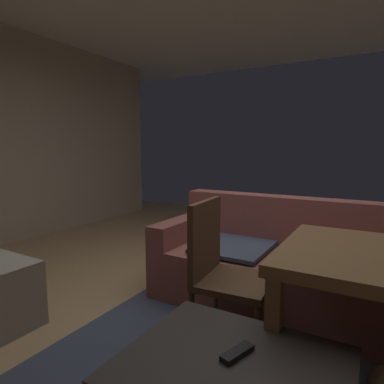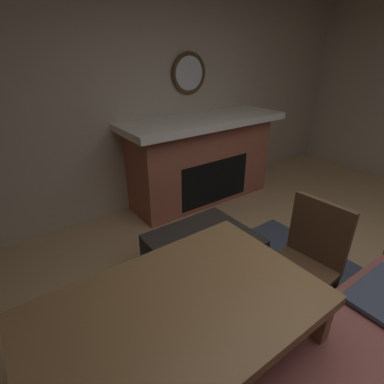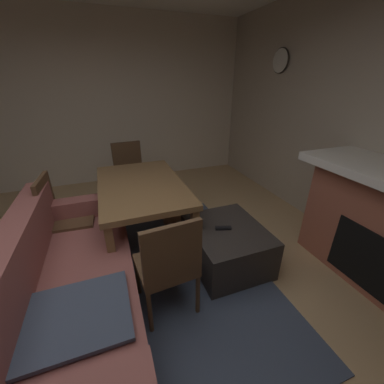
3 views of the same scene
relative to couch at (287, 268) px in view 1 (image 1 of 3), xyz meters
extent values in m
plane|color=tan|center=(-0.29, -0.31, -0.30)|extent=(8.14, 8.14, 0.00)
cube|color=#3D475B|center=(0.15, -0.77, -0.30)|extent=(2.60, 2.00, 0.01)
cube|color=#8C4C47|center=(0.00, -0.06, -0.09)|extent=(2.10, 0.91, 0.42)
cube|color=#8C4C47|center=(0.01, 0.29, 0.33)|extent=(2.09, 0.22, 0.42)
cube|color=#8C4C47|center=(-0.95, -0.05, 0.22)|extent=(0.19, 0.89, 0.20)
cube|color=#3D475B|center=(-0.41, -0.05, 0.15)|extent=(0.56, 0.76, 0.03)
cube|color=black|center=(0.15, -1.43, 0.14)|extent=(0.10, 0.17, 0.02)
cube|color=brown|center=(0.21, -0.35, 0.04)|extent=(0.07, 0.07, 0.68)
cube|color=brown|center=(0.21, -1.14, 0.04)|extent=(0.07, 0.07, 0.68)
cylinder|color=#513823|center=(0.67, -0.18, -0.10)|extent=(0.04, 0.04, 0.41)
cube|color=#513823|center=(-0.15, -0.75, 0.13)|extent=(0.47, 0.47, 0.04)
cube|color=#513823|center=(-0.35, -0.76, 0.39)|extent=(0.07, 0.44, 0.48)
cylinder|color=#513823|center=(0.04, -0.53, -0.10)|extent=(0.04, 0.04, 0.41)
cylinder|color=#513823|center=(0.07, -0.93, -0.10)|extent=(0.04, 0.04, 0.41)
cylinder|color=#513823|center=(-0.36, -0.56, -0.10)|extent=(0.04, 0.04, 0.41)
cylinder|color=#513823|center=(-0.33, -0.96, -0.10)|extent=(0.04, 0.04, 0.41)
camera|label=1|loc=(0.60, -2.56, 0.94)|focal=30.56mm
camera|label=2|loc=(1.45, 0.16, 1.58)|focal=27.83mm
camera|label=3|loc=(-1.62, -0.43, 1.49)|focal=22.26mm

